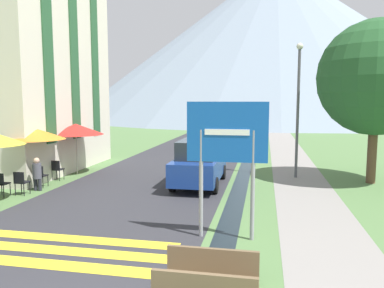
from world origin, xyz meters
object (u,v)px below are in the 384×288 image
Objects in this scene: footbridge at (208,284)px; person_seated_far at (37,172)px; cafe_chair_near_left at (1,182)px; cafe_chair_far_right at (57,168)px; road_sign at (227,147)px; cafe_chair_near_right at (21,181)px; cafe_umbrella_middle_orange at (35,134)px; streetlamp at (298,100)px; tree_by_path at (376,78)px; hotel_building at (18,28)px; cafe_chair_middle at (40,174)px; parked_car_near at (200,162)px; parked_car_far at (225,135)px; cafe_umbrella_rear_red at (76,129)px.

footbridge is 9.68m from person_seated_far.
cafe_chair_near_left is 2.88m from cafe_chair_far_right.
cafe_chair_near_right is at bearing 159.83° from road_sign.
cafe_chair_near_left is (-0.54, -0.34, 0.00)m from cafe_chair_near_right.
cafe_chair_near_left is 0.37× the size of cafe_umbrella_middle_orange.
cafe_chair_far_right is 10.61m from streetlamp.
streetlamp is (2.27, 10.61, 3.13)m from footbridge.
cafe_chair_near_left is 0.13× the size of tree_by_path.
hotel_building is 14.80× the size of cafe_chair_middle.
cafe_chair_near_right and cafe_chair_middle have the same top height.
footbridge is 0.26× the size of tree_by_path.
cafe_chair_far_right is (-7.63, 8.07, 0.29)m from footbridge.
cafe_chair_near_right is (3.07, -4.62, -6.22)m from hotel_building.
streetlamp reaches higher than cafe_umbrella_middle_orange.
cafe_umbrella_middle_orange is 0.40× the size of streetlamp.
hotel_building is 8.34m from cafe_chair_near_right.
road_sign reaches higher than cafe_chair_middle.
parked_car_near reaches higher than person_seated_far.
person_seated_far is at bearing 139.53° from footbridge.
person_seated_far is at bearing -112.04° from parked_car_far.
cafe_chair_near_left is (-8.09, 2.43, -1.74)m from road_sign.
cafe_umbrella_middle_orange is (-0.38, 1.55, 1.53)m from cafe_chair_near_right.
hotel_building is at bearing 136.15° from footbridge.
cafe_chair_near_left is at bearing -159.96° from tree_by_path.
tree_by_path is at bearing 16.76° from person_seated_far.
road_sign is at bearing -11.41° from cafe_chair_far_right.
person_seated_far is (-7.38, 3.49, -1.56)m from road_sign.
person_seated_far is 10.89m from streetlamp.
cafe_chair_far_right is (-0.11, 2.51, 0.00)m from cafe_chair_near_right.
cafe_umbrella_rear_red is at bearing -118.66° from parked_car_far.
cafe_chair_far_right reaches higher than footbridge.
cafe_chair_far_right is (0.44, 2.85, 0.00)m from cafe_chair_near_left.
parked_car_far is (-0.19, 11.70, 0.00)m from parked_car_near.
parked_car_far is at bearing 87.16° from cafe_chair_far_right.
cafe_chair_middle is 0.34× the size of cafe_umbrella_rear_red.
cafe_chair_near_right is 0.37× the size of cafe_umbrella_middle_orange.
parked_car_near is at bearing 25.70° from cafe_chair_far_right.
road_sign is at bearing 89.61° from footbridge.
tree_by_path is at bearing 15.22° from cafe_chair_middle.
streetlamp reaches higher than cafe_chair_middle.
tree_by_path is at bearing -0.47° from hotel_building.
cafe_umbrella_rear_red is at bearing 92.60° from person_seated_far.
parked_car_far is at bearing 124.91° from tree_by_path.
cafe_chair_middle is 0.15× the size of streetlamp.
parked_car_far reaches higher than footbridge.
cafe_chair_near_left is at bearing -152.46° from streetlamp.
cafe_umbrella_rear_red is at bearing 108.36° from cafe_chair_far_right.
parked_car_far is 5.29× the size of cafe_chair_middle.
parked_car_near is 0.73× the size of streetlamp.
tree_by_path is at bearing 28.91° from cafe_chair_near_left.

